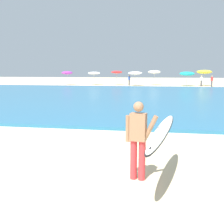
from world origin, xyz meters
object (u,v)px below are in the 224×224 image
beach_umbrella_3 (135,73)px  beachgoer_near_row_right (212,81)px  beach_umbrella_4 (154,72)px  beach_umbrella_5 (187,74)px  beach_umbrella_2 (117,72)px  beachgoer_near_row_left (201,80)px  surfer_with_board (150,134)px  beachgoer_near_row_mid (129,80)px  beach_umbrella_1 (94,73)px  beach_umbrella_0 (67,73)px  beach_umbrella_6 (204,72)px

beach_umbrella_3 → beachgoer_near_row_right: size_ratio=1.41×
beach_umbrella_4 → beach_umbrella_5: (4.84, -1.36, -0.24)m
beach_umbrella_2 → beach_umbrella_5: size_ratio=1.01×
beachgoer_near_row_right → beachgoer_near_row_left: bearing=136.9°
surfer_with_board → beach_umbrella_4: size_ratio=1.26×
beachgoer_near_row_mid → beachgoer_near_row_right: size_ratio=1.00×
beach_umbrella_2 → beachgoer_near_row_mid: bearing=-41.7°
beach_umbrella_1 → beach_umbrella_5: size_ratio=0.95×
surfer_with_board → beachgoer_near_row_mid: bearing=96.8°
surfer_with_board → beach_umbrella_0: (-14.57, 37.25, 0.87)m
beach_umbrella_0 → beachgoer_near_row_mid: (10.18, -0.56, -1.06)m
beach_umbrella_4 → beach_umbrella_5: 5.03m
surfer_with_board → beach_umbrella_6: (6.84, 37.59, 1.05)m
beach_umbrella_0 → beach_umbrella_2: 8.04m
beach_umbrella_0 → beach_umbrella_4: size_ratio=0.93×
beach_umbrella_4 → beach_umbrella_6: bearing=-3.5°
beach_umbrella_2 → beachgoer_near_row_left: 13.21m
beach_umbrella_0 → beach_umbrella_5: size_ratio=0.97×
beach_umbrella_1 → beach_umbrella_6: 17.05m
surfer_with_board → beach_umbrella_6: 38.22m
surfer_with_board → beach_umbrella_4: bearing=90.9°
beach_umbrella_6 → beachgoer_near_row_right: bearing=-71.6°
beach_umbrella_6 → beach_umbrella_3: bearing=-172.2°
beach_umbrella_0 → beach_umbrella_4: (13.97, 0.79, 0.16)m
beach_umbrella_0 → beach_umbrella_1: size_ratio=1.02×
beach_umbrella_4 → beachgoer_near_row_left: bearing=-12.3°
beach_umbrella_5 → beachgoer_near_row_left: beach_umbrella_5 is taller
beach_umbrella_4 → beachgoer_near_row_mid: beach_umbrella_4 is taller
beachgoer_near_row_right → beach_umbrella_5: bearing=158.2°
beachgoer_near_row_left → beach_umbrella_6: bearing=63.5°
beach_umbrella_3 → beach_umbrella_6: size_ratio=0.93×
surfer_with_board → beach_umbrella_5: beach_umbrella_5 is taller
beachgoer_near_row_left → beach_umbrella_5: bearing=175.9°
surfer_with_board → beach_umbrella_2: (-6.66, 38.72, 0.99)m
beach_umbrella_0 → beachgoer_near_row_mid: size_ratio=1.38×
beach_umbrella_5 → beachgoer_near_row_right: bearing=-21.8°
beach_umbrella_0 → beachgoer_near_row_left: beach_umbrella_0 is taller
beach_umbrella_6 → beachgoer_near_row_left: (-0.53, -1.05, -1.24)m
beach_umbrella_4 → beach_umbrella_6: 7.45m
beach_umbrella_2 → beachgoer_near_row_right: beach_umbrella_2 is taller
beach_umbrella_5 → beachgoer_near_row_right: (3.34, -1.34, -0.98)m
beach_umbrella_0 → beach_umbrella_6: bearing=0.9°
beach_umbrella_3 → beach_umbrella_5: beach_umbrella_3 is taller
beach_umbrella_4 → beachgoer_near_row_left: size_ratio=1.49×
beach_umbrella_6 → beachgoer_near_row_left: 1.71m
beach_umbrella_2 → beach_umbrella_4: bearing=-6.3°
beach_umbrella_2 → beach_umbrella_3: size_ratio=1.02×
beach_umbrella_5 → beachgoer_near_row_left: bearing=-4.1°
surfer_with_board → beachgoer_near_row_right: surfer_with_board is taller
beach_umbrella_1 → beachgoer_near_row_right: (17.79, -2.39, -1.02)m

